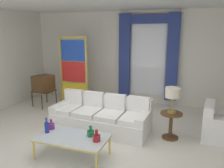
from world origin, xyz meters
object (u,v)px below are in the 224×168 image
at_px(stained_glass_divider, 74,73).
at_px(peacock_figurine, 81,104).
at_px(coffee_table, 72,138).
at_px(table_lamp_brass, 173,94).
at_px(couch_white_long, 102,117).
at_px(bottle_crystal_tall, 97,137).
at_px(vintage_tv, 43,84).
at_px(bottle_ruby_flask, 51,125).
at_px(round_side_table, 171,123).
at_px(bottle_amber_squat, 47,127).
at_px(bottle_blue_decanter, 91,132).
at_px(armchair_white, 220,127).

xyz_separation_m(stained_glass_divider, peacock_figurine, (0.46, -0.43, -0.84)).
bearing_deg(coffee_table, table_lamp_brass, 40.18).
xyz_separation_m(couch_white_long, bottle_crystal_tall, (0.47, -1.40, 0.18)).
bearing_deg(vintage_tv, bottle_ruby_flask, -51.35).
distance_m(bottle_ruby_flask, round_side_table, 2.56).
distance_m(vintage_tv, round_side_table, 4.17).
bearing_deg(round_side_table, bottle_amber_squat, -147.42).
bearing_deg(peacock_figurine, round_side_table, -19.70).
distance_m(bottle_blue_decanter, peacock_figurine, 2.62).
distance_m(armchair_white, stained_glass_divider, 4.39).
bearing_deg(bottle_ruby_flask, couch_white_long, 63.59).
bearing_deg(stained_glass_divider, armchair_white, -14.73).
bearing_deg(coffee_table, stained_glass_divider, 117.85).
bearing_deg(stained_glass_divider, peacock_figurine, -43.25).
xyz_separation_m(peacock_figurine, round_side_table, (2.70, -0.97, 0.14)).
height_order(bottle_blue_decanter, stained_glass_divider, stained_glass_divider).
height_order(coffee_table, bottle_crystal_tall, bottle_crystal_tall).
distance_m(bottle_amber_squat, round_side_table, 2.64).
height_order(bottle_crystal_tall, table_lamp_brass, table_lamp_brass).
bearing_deg(bottle_blue_decanter, vintage_tv, 139.68).
xyz_separation_m(bottle_blue_decanter, armchair_white, (2.38, 1.57, -0.19)).
bearing_deg(stained_glass_divider, couch_white_long, -43.01).
bearing_deg(bottle_ruby_flask, armchair_white, 25.19).
height_order(couch_white_long, armchair_white, couch_white_long).
xyz_separation_m(couch_white_long, bottle_amber_squat, (-0.58, -1.39, 0.23)).
relative_size(bottle_crystal_tall, table_lamp_brass, 0.39).
distance_m(bottle_blue_decanter, bottle_ruby_flask, 0.89).
xyz_separation_m(stained_glass_divider, table_lamp_brass, (3.16, -1.40, -0.03)).
relative_size(vintage_tv, stained_glass_divider, 0.61).
height_order(coffee_table, stained_glass_divider, stained_glass_divider).
xyz_separation_m(couch_white_long, vintage_tv, (-2.40, 1.03, 0.42)).
height_order(couch_white_long, bottle_ruby_flask, couch_white_long).
bearing_deg(peacock_figurine, bottle_crystal_tall, -57.33).
bearing_deg(bottle_amber_squat, round_side_table, 32.58).
height_order(bottle_amber_squat, bottle_ruby_flask, bottle_amber_squat).
height_order(round_side_table, table_lamp_brass, table_lamp_brass).
xyz_separation_m(bottle_blue_decanter, table_lamp_brass, (1.35, 1.27, 0.55)).
relative_size(bottle_crystal_tall, armchair_white, 0.25).
relative_size(bottle_amber_squat, vintage_tv, 0.23).
bearing_deg(couch_white_long, bottle_crystal_tall, -71.56).
relative_size(bottle_ruby_flask, table_lamp_brass, 0.38).
relative_size(bottle_ruby_flask, stained_glass_divider, 0.10).
xyz_separation_m(bottle_amber_squat, vintage_tv, (-1.82, 2.42, 0.20)).
bearing_deg(bottle_blue_decanter, round_side_table, 43.16).
xyz_separation_m(couch_white_long, round_side_table, (1.64, 0.02, 0.05)).
distance_m(couch_white_long, bottle_crystal_tall, 1.49).
xyz_separation_m(vintage_tv, peacock_figurine, (1.33, -0.03, -0.51)).
bearing_deg(bottle_ruby_flask, peacock_figurine, 101.84).
height_order(couch_white_long, bottle_blue_decanter, couch_white_long).
distance_m(stained_glass_divider, round_side_table, 3.52).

